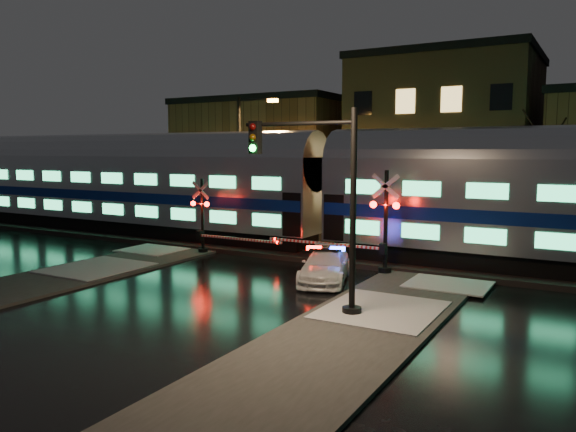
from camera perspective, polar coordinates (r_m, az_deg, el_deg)
The scene contains 12 objects.
ground at distance 23.81m, azimuth -2.86°, elevation -5.89°, with size 120.00×120.00×0.00m, color black.
ballast at distance 28.04m, azimuth 2.66°, elevation -3.71°, with size 90.00×4.20×0.24m, color black.
sidewalk_left at distance 23.93m, azimuth -24.33°, elevation -6.27°, with size 4.00×20.00×0.12m, color #2D2D2D.
sidewalk_right at distance 15.71m, azimuth 5.57°, elevation -12.37°, with size 4.00×20.00×0.12m, color #2D2D2D.
building_left at distance 48.79m, azimuth -1.84°, elevation 5.89°, with size 14.00×10.00×9.00m, color brown.
building_mid at distance 43.37m, azimuth 15.80°, elevation 7.19°, with size 12.00×11.00×11.50m, color brown.
train at distance 27.34m, azimuth 3.94°, elevation 2.91°, with size 51.00×3.12×5.92m.
police_car at distance 22.35m, azimuth 3.84°, elevation -5.07°, with size 2.96×4.63×1.40m.
crossing_signal_right at distance 23.62m, azimuth 9.01°, elevation -1.59°, with size 6.18×0.67×4.37m.
crossing_signal_left at distance 27.99m, azimuth -8.22°, elevation -0.81°, with size 5.35×0.64×3.79m.
traffic_light at distance 17.62m, azimuth 3.56°, elevation 0.98°, with size 4.18×0.73×6.46m.
streetlight at distance 34.57m, azimuth -4.57°, elevation 6.11°, with size 2.81×0.29×8.40m.
Camera 1 is at (12.53, -19.57, 5.18)m, focal length 35.00 mm.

